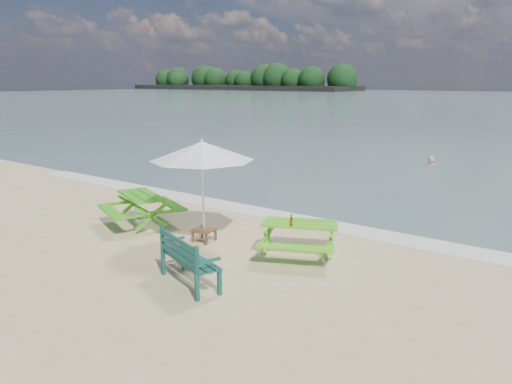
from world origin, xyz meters
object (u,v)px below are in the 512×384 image
Objects in this scene: picnic_table_left at (142,210)px; beer_bottle at (291,222)px; swimmer at (430,174)px; side_table at (204,235)px; patio_umbrella at (202,151)px; park_bench at (190,269)px; picnic_table_right at (299,240)px.

picnic_table_left is 4.35m from beer_bottle.
swimmer is at bearing 78.25° from picnic_table_left.
side_table is 1.89m from patio_umbrella.
side_table is 0.20× the size of patio_umbrella.
swimmer is at bearing 92.79° from park_bench.
picnic_table_right is 0.54m from beer_bottle.
beer_bottle is at bearing 1.67° from picnic_table_left.
patio_umbrella is at bearing 116.57° from side_table.
patio_umbrella is at bearing -1.56° from picnic_table_left.
picnic_table_right is at bearing 72.61° from park_bench.
side_table is (2.14, -0.06, -0.22)m from picnic_table_left.
picnic_table_right is 0.84× the size of patio_umbrella.
side_table is (-2.19, -0.48, -0.19)m from picnic_table_right.
picnic_table_left is at bearing -174.38° from picnic_table_right.
beer_bottle reaches higher than picnic_table_right.
side_table is 2.28m from beer_bottle.
picnic_table_right is at bearing 12.49° from side_table.
picnic_table_right is 9.05× the size of beer_bottle.
patio_umbrella is 13.86m from swimmer.
swimmer is (-1.51, 13.13, -0.79)m from picnic_table_right.
park_bench reaches higher than swimmer.
swimmer is at bearing 96.40° from beer_bottle.
picnic_table_left is 0.90× the size of patio_umbrella.
park_bench reaches higher than side_table.
swimmer is (0.68, 13.62, -2.49)m from patio_umbrella.
picnic_table_left is at bearing 178.44° from patio_umbrella.
patio_umbrella is (-2.19, -0.48, 1.70)m from picnic_table_right.
picnic_table_left is at bearing 151.06° from park_bench.
park_bench is 6.52× the size of beer_bottle.
side_table is at bearing -167.51° from picnic_table_right.
park_bench is at bearing -28.94° from picnic_table_left.
park_bench is 3.01× the size of side_table.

